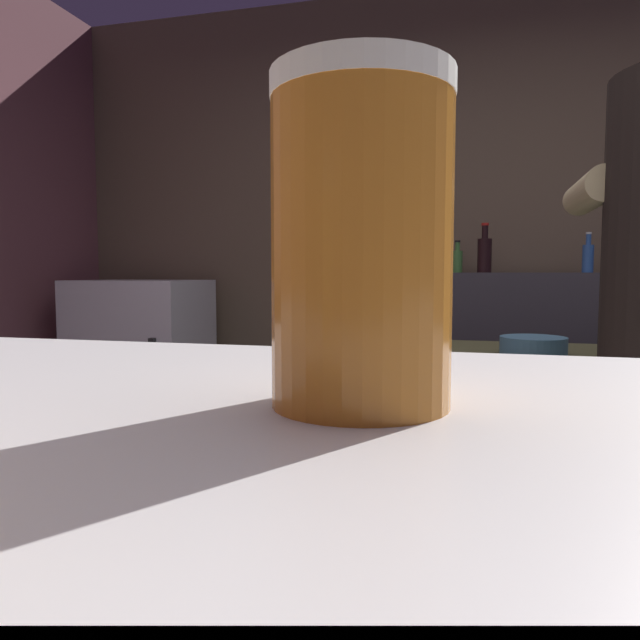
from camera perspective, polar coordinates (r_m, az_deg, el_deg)
The scene contains 9 objects.
wall_back at distance 3.45m, azimuth 17.43°, elevation 7.99°, with size 5.20×0.10×2.70m, color brown.
back_shelf at distance 3.22m, azimuth 19.04°, elevation -5.79°, with size 0.92×0.36×1.14m, color #3A363D.
mini_fridge at distance 3.55m, azimuth -16.94°, elevation -5.12°, with size 0.69×0.58×1.09m.
mixing_bowl at distance 1.81m, azimuth 20.03°, elevation -2.36°, with size 0.19×0.19×0.05m, color teal.
pint_glass_far at distance 0.26m, azimuth 4.04°, elevation 7.45°, with size 0.08×0.08×0.15m.
bottle_olive_oil at distance 3.10m, azimuth 15.71°, elevation 6.25°, with size 0.07×0.07×0.25m.
bottle_soy at distance 3.17m, azimuth 26.43°, elevation 5.68°, with size 0.06×0.06×0.22m.
bottle_vinegar at distance 3.14m, azimuth 24.62°, elevation 5.60°, with size 0.05×0.05×0.19m.
bottle_hot_sauce at distance 3.24m, azimuth 13.21°, elevation 5.68°, with size 0.06×0.06×0.17m.
Camera 1 is at (-0.17, -1.24, 1.13)m, focal length 32.89 mm.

